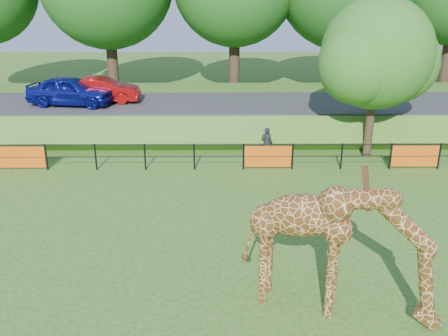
# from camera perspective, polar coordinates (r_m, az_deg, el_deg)

# --- Properties ---
(ground) EXTENTS (90.00, 90.00, 0.00)m
(ground) POSITION_cam_1_polar(r_m,az_deg,el_deg) (13.29, -5.05, -12.36)
(ground) COLOR #2B5A16
(ground) RESTS_ON ground
(giraffe) EXTENTS (4.51, 2.33, 3.21)m
(giraffe) POSITION_cam_1_polar(r_m,az_deg,el_deg) (11.55, 13.18, -9.03)
(giraffe) COLOR #512E10
(giraffe) RESTS_ON ground
(perimeter_fence) EXTENTS (28.07, 0.10, 1.10)m
(perimeter_fence) POSITION_cam_1_polar(r_m,az_deg,el_deg) (20.28, -3.42, 1.30)
(perimeter_fence) COLOR black
(perimeter_fence) RESTS_ON ground
(embankment) EXTENTS (40.00, 9.00, 1.30)m
(embankment) POSITION_cam_1_polar(r_m,az_deg,el_deg) (27.45, -2.67, 6.63)
(embankment) COLOR #2B5A16
(embankment) RESTS_ON ground
(road) EXTENTS (40.00, 5.00, 0.12)m
(road) POSITION_cam_1_polar(r_m,az_deg,el_deg) (25.82, -2.82, 7.37)
(road) COLOR #2F2F32
(road) RESTS_ON embankment
(car_blue) EXTENTS (4.46, 2.34, 1.45)m
(car_blue) POSITION_cam_1_polar(r_m,az_deg,el_deg) (26.18, -17.13, 8.43)
(car_blue) COLOR #121993
(car_blue) RESTS_ON road
(car_red) EXTENTS (3.88, 1.39, 1.27)m
(car_red) POSITION_cam_1_polar(r_m,az_deg,el_deg) (26.48, -13.82, 8.67)
(car_red) COLOR #A20B0C
(car_red) RESTS_ON road
(visitor) EXTENTS (0.60, 0.51, 1.38)m
(visitor) POSITION_cam_1_polar(r_m,az_deg,el_deg) (21.62, 4.92, 2.88)
(visitor) COLOR black
(visitor) RESTS_ON ground
(tree_east) EXTENTS (5.40, 4.71, 6.76)m
(tree_east) POSITION_cam_1_polar(r_m,az_deg,el_deg) (21.97, 17.25, 11.95)
(tree_east) COLOR #312016
(tree_east) RESTS_ON ground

